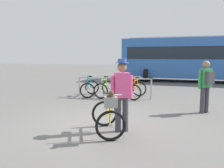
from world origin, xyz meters
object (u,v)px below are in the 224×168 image
Objects in this scene: racked_bike_red at (120,89)px; racked_bike_orange at (136,90)px; person_with_featured_bike at (122,92)px; bus_distant at (196,57)px; racked_bike_lime at (105,88)px; featured_bicycle at (108,114)px; racked_bike_teal at (90,88)px; pedestrian_with_backpack at (206,83)px.

racked_bike_orange is (0.70, 0.01, 0.00)m from racked_bike_red.
person_with_featured_bike reaches higher than racked_bike_red.
person_with_featured_bike is 11.92m from bus_distant.
featured_bicycle is at bearing -72.79° from racked_bike_lime.
featured_bicycle reaches higher than racked_bike_teal.
racked_bike_lime is 0.70m from racked_bike_red.
racked_bike_red is 1.02× the size of racked_bike_orange.
person_with_featured_bike is at bearing -68.71° from racked_bike_lime.
featured_bicycle is (0.73, -4.62, 0.12)m from racked_bike_red.
person_with_featured_bike is (0.28, -4.33, 0.58)m from racked_bike_orange.
featured_bicycle is at bearing -89.67° from racked_bike_orange.
person_with_featured_bike is at bearing -61.03° from racked_bike_teal.
racked_bike_lime is 0.91× the size of featured_bicycle.
racked_bike_teal and racked_bike_orange have the same top height.
racked_bike_teal is 0.95× the size of featured_bicycle.
pedestrian_with_backpack is at bearing -23.18° from racked_bike_teal.
racked_bike_lime is 4.82m from featured_bicycle.
racked_bike_lime is (0.70, 0.01, 0.00)m from racked_bike_teal.
racked_bike_orange is at bearing 141.00° from pedestrian_with_backpack.
person_with_featured_bike reaches higher than racked_bike_orange.
racked_bike_lime and racked_bike_red have the same top height.
racked_bike_orange is 0.91× the size of featured_bicycle.
racked_bike_teal is 4.94m from person_with_featured_bike.
racked_bike_red is at bearing 102.75° from person_with_featured_bike.
featured_bicycle is at bearing -81.06° from racked_bike_red.
racked_bike_teal is 1.02× the size of racked_bike_red.
bus_distant is (3.07, 7.23, 1.37)m from racked_bike_orange.
racked_bike_teal is at bearing -125.42° from bus_distant.
racked_bike_teal is 4.98m from pedestrian_with_backpack.
racked_bike_orange is at bearing 90.33° from featured_bicycle.
featured_bicycle is 0.61m from person_with_featured_bike.
bus_distant is (5.17, 7.27, 1.37)m from racked_bike_teal.
racked_bike_lime is 4.35m from pedestrian_with_backpack.
racked_bike_red is 3.75m from pedestrian_with_backpack.
racked_bike_teal is 1.04× the size of racked_bike_orange.
featured_bicycle is (0.03, -4.63, 0.12)m from racked_bike_orange.
racked_bike_red is (1.40, 0.02, 0.00)m from racked_bike_teal.
bus_distant is (3.77, 7.24, 1.37)m from racked_bike_red.
racked_bike_orange is 4.37m from person_with_featured_bike.
pedestrian_with_backpack reaches higher than featured_bicycle.
racked_bike_orange is 3.20m from pedestrian_with_backpack.
bus_distant is at bearing 67.01° from racked_bike_orange.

